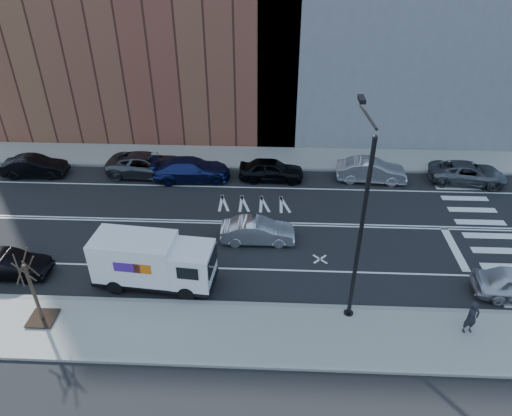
# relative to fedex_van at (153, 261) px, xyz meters

# --- Properties ---
(ground) EXTENTS (120.00, 120.00, 0.00)m
(ground) POSITION_rel_fedex_van_xyz_m (2.44, 5.60, -1.43)
(ground) COLOR black
(ground) RESTS_ON ground
(sidewalk_near) EXTENTS (44.00, 3.60, 0.15)m
(sidewalk_near) POSITION_rel_fedex_van_xyz_m (2.44, -3.20, -1.35)
(sidewalk_near) COLOR gray
(sidewalk_near) RESTS_ON ground
(sidewalk_far) EXTENTS (44.00, 3.60, 0.15)m
(sidewalk_far) POSITION_rel_fedex_van_xyz_m (2.44, 14.40, -1.35)
(sidewalk_far) COLOR gray
(sidewalk_far) RESTS_ON ground
(curb_near) EXTENTS (44.00, 0.25, 0.17)m
(curb_near) POSITION_rel_fedex_van_xyz_m (2.44, -1.40, -1.34)
(curb_near) COLOR gray
(curb_near) RESTS_ON ground
(curb_far) EXTENTS (44.00, 0.25, 0.17)m
(curb_far) POSITION_rel_fedex_van_xyz_m (2.44, 12.60, -1.34)
(curb_far) COLOR gray
(curb_far) RESTS_ON ground
(crosswalk) EXTENTS (3.00, 14.00, 0.01)m
(crosswalk) POSITION_rel_fedex_van_xyz_m (18.44, 5.60, -1.43)
(crosswalk) COLOR white
(crosswalk) RESTS_ON ground
(road_markings) EXTENTS (40.00, 8.60, 0.01)m
(road_markings) POSITION_rel_fedex_van_xyz_m (2.44, 5.60, -1.43)
(road_markings) COLOR white
(road_markings) RESTS_ON ground
(streetlight) EXTENTS (0.44, 4.02, 9.34)m
(streetlight) POSITION_rel_fedex_van_xyz_m (9.44, -1.31, 3.65)
(streetlight) COLOR black
(streetlight) RESTS_ON ground
(street_tree) EXTENTS (1.20, 1.20, 3.75)m
(street_tree) POSITION_rel_fedex_van_xyz_m (-4.56, -2.80, 0.02)
(street_tree) COLOR black
(street_tree) RESTS_ON ground
(fedex_van) EXTENTS (6.12, 2.58, 2.72)m
(fedex_van) POSITION_rel_fedex_van_xyz_m (0.00, 0.00, 0.00)
(fedex_van) COLOR black
(fedex_van) RESTS_ON ground
(far_parked_b) EXTENTS (4.50, 1.78, 1.46)m
(far_parked_b) POSITION_rel_fedex_van_xyz_m (-11.16, 10.95, -0.70)
(far_parked_b) COLOR black
(far_parked_b) RESTS_ON ground
(far_parked_c) EXTENTS (5.86, 2.99, 1.58)m
(far_parked_c) POSITION_rel_fedex_van_xyz_m (-3.16, 11.43, -0.64)
(far_parked_c) COLOR #494C50
(far_parked_c) RESTS_ON ground
(far_parked_d) EXTENTS (5.61, 2.76, 1.57)m
(far_parked_d) POSITION_rel_fedex_van_xyz_m (0.04, 10.92, -0.65)
(far_parked_d) COLOR navy
(far_parked_d) RESTS_ON ground
(far_parked_e) EXTENTS (4.54, 1.91, 1.53)m
(far_parked_e) POSITION_rel_fedex_van_xyz_m (5.64, 11.13, -0.66)
(far_parked_e) COLOR black
(far_parked_e) RESTS_ON ground
(far_parked_f) EXTENTS (4.86, 1.97, 1.57)m
(far_parked_f) POSITION_rel_fedex_van_xyz_m (12.59, 11.28, -0.64)
(far_parked_f) COLOR #B4B4B9
(far_parked_f) RESTS_ON ground
(far_parked_g) EXTENTS (5.35, 2.89, 1.43)m
(far_parked_g) POSITION_rel_fedex_van_xyz_m (19.24, 11.36, -0.72)
(far_parked_g) COLOR #55595E
(far_parked_g) RESTS_ON ground
(driving_sedan) EXTENTS (4.19, 1.53, 1.37)m
(driving_sedan) POSITION_rel_fedex_van_xyz_m (4.99, 3.83, -0.74)
(driving_sedan) COLOR silver
(driving_sedan) RESTS_ON ground
(near_parked_rear_a) EXTENTS (4.14, 1.50, 1.36)m
(near_parked_rear_a) POSITION_rel_fedex_van_xyz_m (-7.59, 0.28, -0.75)
(near_parked_rear_a) COLOR black
(near_parked_rear_a) RESTS_ON ground
(pedestrian) EXTENTS (0.69, 0.53, 1.68)m
(pedestrian) POSITION_rel_fedex_van_xyz_m (14.56, -2.66, -0.44)
(pedestrian) COLOR black
(pedestrian) RESTS_ON sidewalk_near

